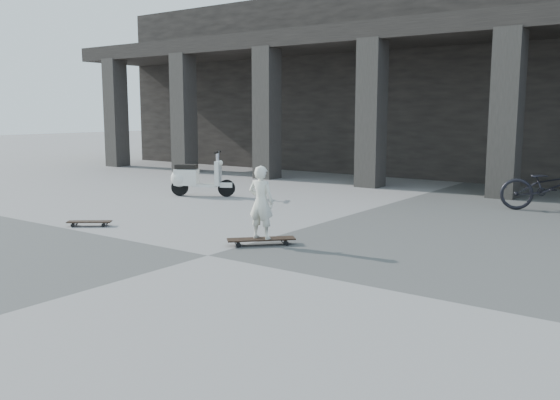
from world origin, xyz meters
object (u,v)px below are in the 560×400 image
Objects in this scene: skateboard_spare at (89,222)px; child at (261,202)px; bicycle at (550,186)px; longboard at (261,240)px; scooter at (192,178)px.

child is (3.47, 0.62, 0.60)m from skateboard_spare.
bicycle is at bearing 9.05° from skateboard_spare.
child is at bearing 17.37° from longboard.
bicycle is (7.64, 2.77, 0.07)m from scooter.
skateboard_spare is 9.27m from bicycle.
child is at bearing -27.15° from skateboard_spare.
longboard is 0.82× the size of child.
skateboard_spare is (-3.47, -0.62, -0.01)m from longboard.
scooter is 8.12m from bicycle.
child is at bearing -63.58° from scooter.
longboard is 1.25× the size of skateboard_spare.
child reaches higher than skateboard_spare.
scooter is (-1.24, 3.92, 0.37)m from skateboard_spare.
skateboard_spare is at bearing 144.05° from longboard.
scooter reaches higher than longboard.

